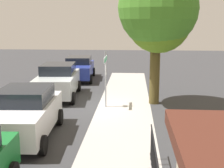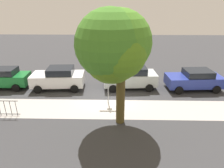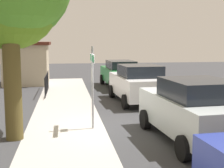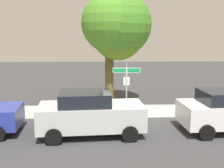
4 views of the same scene
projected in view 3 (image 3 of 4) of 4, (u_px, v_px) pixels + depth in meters
name	position (u px, v px, depth m)	size (l,w,h in m)	color
ground_plane	(105.00, 127.00, 10.73)	(60.00, 60.00, 0.00)	#38383A
sidewalk_strip	(65.00, 115.00, 12.50)	(24.00, 2.60, 0.00)	#B1ABA4
street_sign	(92.00, 73.00, 10.36)	(1.39, 0.07, 2.72)	#9EA0A5
car_silver	(194.00, 110.00, 9.20)	(4.41, 2.42, 1.82)	silver
car_white	(138.00, 83.00, 14.95)	(4.30, 2.36, 1.78)	white
car_green	(120.00, 74.00, 19.68)	(4.69, 2.09, 1.68)	#17702D
iron_fence	(47.00, 83.00, 17.58)	(3.94, 0.04, 1.07)	black
utility_shed	(27.00, 63.00, 21.13)	(3.31, 3.14, 2.80)	tan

